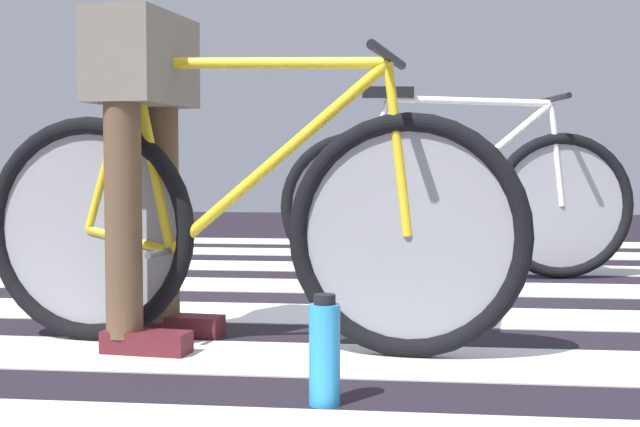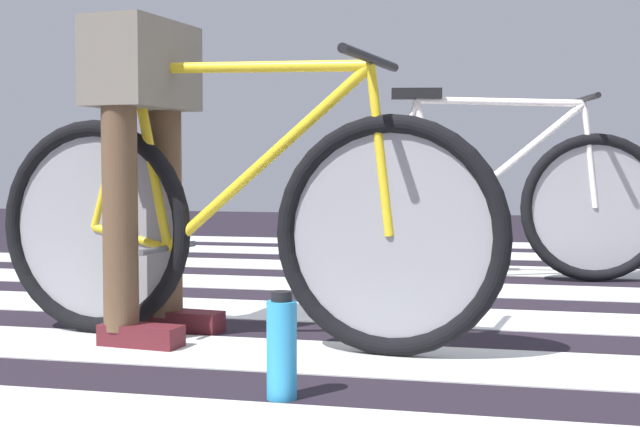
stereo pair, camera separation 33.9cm
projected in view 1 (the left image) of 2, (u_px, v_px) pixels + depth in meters
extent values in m
cube|color=black|center=(312.00, 330.00, 3.09)|extent=(18.00, 14.00, 0.02)
cube|color=silver|center=(294.00, 359.00, 2.58)|extent=(5.20, 0.44, 0.00)
cube|color=silver|center=(360.00, 315.00, 3.32)|extent=(5.20, 0.44, 0.00)
cube|color=silver|center=(312.00, 286.00, 4.10)|extent=(5.20, 0.44, 0.00)
cube|color=silver|center=(336.00, 267.00, 4.85)|extent=(5.20, 0.44, 0.00)
cube|color=silver|center=(379.00, 253.00, 5.60)|extent=(5.20, 0.44, 0.00)
cube|color=silver|center=(389.00, 243.00, 6.33)|extent=(5.20, 0.44, 0.00)
torus|color=black|center=(89.00, 230.00, 2.83)|extent=(0.72, 0.14, 0.72)
torus|color=black|center=(408.00, 236.00, 2.58)|extent=(0.72, 0.14, 0.72)
cylinder|color=gray|center=(89.00, 230.00, 2.83)|extent=(0.60, 0.08, 0.61)
cylinder|color=gray|center=(408.00, 236.00, 2.58)|extent=(0.60, 0.08, 0.61)
cylinder|color=yellow|center=(256.00, 63.00, 2.66)|extent=(0.80, 0.13, 0.05)
cylinder|color=yellow|center=(275.00, 160.00, 2.67)|extent=(0.70, 0.12, 0.59)
cylinder|color=yellow|center=(152.00, 157.00, 2.76)|extent=(0.16, 0.05, 0.59)
cylinder|color=yellow|center=(129.00, 240.00, 2.80)|extent=(0.29, 0.06, 0.09)
cylinder|color=yellow|center=(111.00, 147.00, 2.79)|extent=(0.19, 0.05, 0.53)
cylinder|color=yellow|center=(398.00, 150.00, 2.58)|extent=(0.09, 0.04, 0.50)
cube|color=black|center=(133.00, 54.00, 2.76)|extent=(0.25, 0.12, 0.05)
cylinder|color=black|center=(388.00, 56.00, 2.57)|extent=(0.09, 0.52, 0.03)
cylinder|color=#4C4C51|center=(171.00, 250.00, 2.76)|extent=(0.06, 0.34, 0.02)
cylinder|color=brown|center=(162.00, 178.00, 2.91)|extent=(0.11, 0.11, 0.94)
cylinder|color=brown|center=(123.00, 180.00, 2.64)|extent=(0.11, 0.11, 0.94)
cube|color=#6D655B|center=(142.00, 60.00, 2.75)|extent=(0.27, 0.43, 0.28)
cube|color=#531A21|center=(183.00, 326.00, 2.92)|extent=(0.27, 0.13, 0.07)
cube|color=#531A21|center=(147.00, 343.00, 2.65)|extent=(0.27, 0.13, 0.07)
torus|color=black|center=(355.00, 207.00, 4.31)|extent=(0.71, 0.18, 0.72)
torus|color=black|center=(562.00, 206.00, 4.36)|extent=(0.71, 0.18, 0.72)
cylinder|color=gray|center=(355.00, 207.00, 4.31)|extent=(0.60, 0.11, 0.61)
cylinder|color=gray|center=(562.00, 206.00, 4.36)|extent=(0.60, 0.11, 0.61)
cylinder|color=white|center=(470.00, 101.00, 4.31)|extent=(0.79, 0.17, 0.05)
cylinder|color=white|center=(482.00, 161.00, 4.33)|extent=(0.70, 0.16, 0.59)
cylinder|color=white|center=(400.00, 159.00, 4.30)|extent=(0.16, 0.06, 0.59)
cylinder|color=white|center=(383.00, 213.00, 4.32)|extent=(0.29, 0.08, 0.09)
cylinder|color=white|center=(371.00, 153.00, 4.30)|extent=(0.19, 0.06, 0.53)
cylinder|color=white|center=(557.00, 155.00, 4.34)|extent=(0.09, 0.04, 0.50)
cube|color=black|center=(388.00, 92.00, 4.28)|extent=(0.25, 0.13, 0.05)
cylinder|color=black|center=(551.00, 99.00, 4.33)|extent=(0.12, 0.52, 0.03)
cylinder|color=#4C4C51|center=(412.00, 219.00, 4.32)|extent=(0.08, 0.34, 0.02)
cylinder|color=#2D94D0|center=(325.00, 355.00, 2.09)|extent=(0.07, 0.07, 0.24)
cylinder|color=black|center=(325.00, 299.00, 2.08)|extent=(0.05, 0.05, 0.02)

